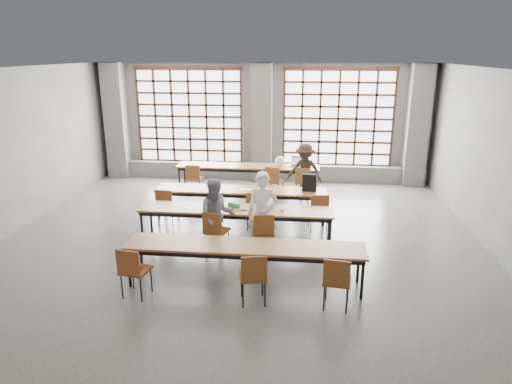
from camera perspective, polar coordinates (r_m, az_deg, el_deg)
floor at (r=9.23m, az=-2.35°, el=-7.25°), size 11.00×11.00×0.00m
ceiling at (r=8.41m, az=-2.66°, el=15.00°), size 11.00×11.00×0.00m
wall_back at (r=14.02m, az=0.85°, el=8.73°), size 10.00×0.00×10.00m
wall_front at (r=3.71m, az=-15.69°, el=-17.48°), size 10.00×0.00×10.00m
column_left at (r=14.85m, az=-17.02°, el=8.47°), size 0.60×0.55×3.50m
column_mid at (r=13.75m, az=0.74°, el=8.56°), size 0.60×0.55×3.50m
column_right at (r=14.06m, az=19.50°, el=7.78°), size 0.60×0.55×3.50m
window_left at (r=14.30m, az=-8.31°, el=9.33°), size 3.32×0.12×3.00m
window_right at (r=13.90m, az=10.21°, el=9.01°), size 3.32×0.12×3.00m
sill_ledge at (r=14.13m, az=0.75°, el=2.58°), size 9.80×0.35×0.50m
desk_row_a at (r=12.89m, az=-1.02°, el=3.05°), size 4.00×0.70×0.73m
desk_row_b at (r=10.69m, az=-1.94°, el=0.03°), size 4.00×0.70×0.73m
desk_row_c at (r=9.39m, az=-2.53°, el=-2.45°), size 4.00×0.70×0.73m
desk_row_d at (r=7.68m, az=-1.41°, el=-7.09°), size 4.00×0.70×0.73m
chair_back_left at (r=12.58m, az=-7.74°, el=1.92°), size 0.44×0.45×0.88m
chair_back_mid at (r=12.25m, az=2.24°, el=1.66°), size 0.52×0.53×0.88m
chair_back_right at (r=12.23m, az=5.98°, el=1.54°), size 0.52×0.53×0.88m
chair_mid_left at (r=10.49m, az=-11.16°, el=-1.37°), size 0.47×0.47×0.88m
chair_mid_centre at (r=10.09m, az=-0.12°, el=-1.79°), size 0.46×0.47×0.88m
chair_mid_right at (r=10.04m, az=7.86°, el=-2.05°), size 0.47×0.47×0.88m
chair_front_left at (r=8.91m, az=-5.17°, el=-4.49°), size 0.52×0.52×0.88m
chair_front_right at (r=8.78m, az=0.87°, el=-4.75°), size 0.51×0.51×0.88m
chair_near_left at (r=7.59m, az=-15.16°, el=-9.11°), size 0.49×0.49×0.88m
chair_near_mid at (r=7.15m, az=-0.32°, el=-10.17°), size 0.50×0.50×0.88m
chair_near_right at (r=7.13m, az=10.07°, el=-10.51°), size 0.48×0.48×0.88m
student_male at (r=8.80m, az=0.84°, el=-2.71°), size 0.64×0.45×1.65m
student_female at (r=8.95m, az=-4.92°, el=-2.96°), size 0.84×0.73×1.49m
student_back at (r=12.30m, az=6.12°, el=2.63°), size 1.08×0.80×1.49m
laptop_front at (r=9.38m, az=1.03°, el=-1.63°), size 0.46×0.43×0.26m
laptop_back at (r=12.87m, az=5.10°, el=3.54°), size 0.43×0.39×0.26m
mouse at (r=9.25m, az=3.27°, el=-2.21°), size 0.12×0.10×0.04m
green_box at (r=9.44m, az=-2.77°, el=-1.64°), size 0.26×0.19×0.09m
phone at (r=9.25m, az=-1.53°, el=-2.27°), size 0.13×0.07×0.01m
paper_sheet_a at (r=10.81m, az=-5.05°, el=0.55°), size 0.36×0.31×0.00m
paper_sheet_c at (r=10.66m, az=-1.41°, el=0.36°), size 0.35×0.30×0.00m
backpack at (r=10.57m, az=6.72°, el=1.22°), size 0.34×0.23×0.40m
plastic_bag at (r=12.81m, az=3.01°, el=3.90°), size 0.28×0.24×0.29m
red_pouch at (r=7.66m, az=-14.83°, el=-9.11°), size 0.22×0.15×0.06m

